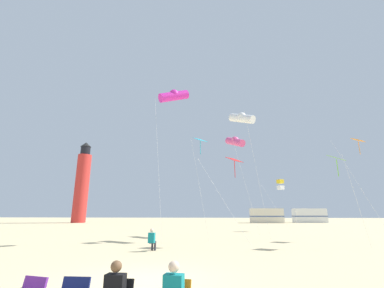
# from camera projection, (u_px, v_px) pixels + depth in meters

# --- Properties ---
(ground) EXTENTS (200.00, 200.00, 0.00)m
(ground) POSITION_uv_depth(u_px,v_px,m) (140.00, 282.00, 7.79)
(ground) COLOR beige
(kite_flyer_standing) EXTENTS (0.38, 0.54, 1.16)m
(kite_flyer_standing) POSITION_uv_depth(u_px,v_px,m) (152.00, 239.00, 14.19)
(kite_flyer_standing) COLOR #147F84
(kite_flyer_standing) RESTS_ON ground
(kite_tube_rainbow) EXTENTS (2.76, 3.05, 9.36)m
(kite_tube_rainbow) POSITION_uv_depth(u_px,v_px,m) (235.00, 142.00, 25.58)
(kite_tube_rainbow) COLOR silver
(kite_tube_rainbow) RESTS_ON ground
(kite_diamond_lime) EXTENTS (1.82, 1.82, 5.60)m
(kite_diamond_lime) POSITION_uv_depth(u_px,v_px,m) (337.00, 160.00, 16.92)
(kite_diamond_lime) COLOR silver
(kite_diamond_lime) RESTS_ON ground
(kite_box_gold) EXTENTS (2.66, 2.66, 5.70)m
(kite_box_gold) POSITION_uv_depth(u_px,v_px,m) (280.00, 185.00, 30.58)
(kite_box_gold) COLOR silver
(kite_box_gold) RESTS_ON ground
(kite_tube_white) EXTENTS (2.87, 2.84, 10.55)m
(kite_tube_white) POSITION_uv_depth(u_px,v_px,m) (242.00, 118.00, 22.67)
(kite_tube_white) COLOR silver
(kite_tube_white) RESTS_ON ground
(kite_diamond_orange) EXTENTS (2.82, 2.82, 7.93)m
(kite_diamond_orange) POSITION_uv_depth(u_px,v_px,m) (358.00, 143.00, 21.45)
(kite_diamond_orange) COLOR silver
(kite_diamond_orange) RESTS_ON ground
(kite_diamond_cyan) EXTENTS (1.31, 1.31, 7.83)m
(kite_diamond_cyan) POSITION_uv_depth(u_px,v_px,m) (200.00, 143.00, 21.02)
(kite_diamond_cyan) COLOR silver
(kite_diamond_cyan) RESTS_ON ground
(kite_diamond_scarlet) EXTENTS (3.13, 3.04, 5.61)m
(kite_diamond_scarlet) POSITION_uv_depth(u_px,v_px,m) (234.00, 162.00, 17.52)
(kite_diamond_scarlet) COLOR silver
(kite_diamond_scarlet) RESTS_ON ground
(kite_tube_magenta) EXTENTS (2.80, 2.55, 11.53)m
(kite_tube_magenta) POSITION_uv_depth(u_px,v_px,m) (174.00, 96.00, 20.63)
(kite_tube_magenta) COLOR silver
(kite_tube_magenta) RESTS_ON ground
(lighthouse_distant) EXTENTS (2.80, 2.80, 16.80)m
(lighthouse_distant) POSITION_uv_depth(u_px,v_px,m) (82.00, 184.00, 55.35)
(lighthouse_distant) COLOR red
(lighthouse_distant) RESTS_ON ground
(rv_van_cream) EXTENTS (6.47, 2.43, 2.80)m
(rv_van_cream) POSITION_uv_depth(u_px,v_px,m) (266.00, 216.00, 52.83)
(rv_van_cream) COLOR beige
(rv_van_cream) RESTS_ON ground
(rv_van_white) EXTENTS (6.59, 2.79, 2.80)m
(rv_van_white) POSITION_uv_depth(u_px,v_px,m) (309.00, 216.00, 53.96)
(rv_van_white) COLOR white
(rv_van_white) RESTS_ON ground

